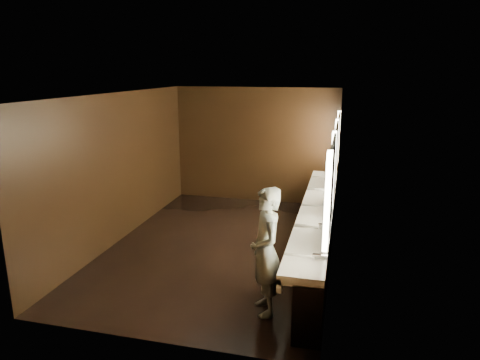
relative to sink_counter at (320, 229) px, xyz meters
name	(u,v)px	position (x,y,z in m)	size (l,w,h in m)	color
floor	(222,246)	(-1.79, 0.00, -0.50)	(6.00, 6.00, 0.00)	black
ceiling	(220,94)	(-1.79, 0.00, 2.30)	(4.00, 6.00, 0.02)	#2D2D2B
wall_back	(256,145)	(-1.79, 3.00, 0.90)	(4.00, 0.02, 2.80)	black
wall_front	(147,234)	(-1.79, -3.00, 0.90)	(4.00, 0.02, 2.80)	black
wall_left	(120,167)	(-3.79, 0.00, 0.90)	(0.02, 6.00, 2.80)	black
wall_right	(335,180)	(0.21, 0.00, 0.90)	(0.02, 6.00, 2.80)	black
sink_counter	(320,229)	(0.00, 0.00, 0.00)	(0.55, 5.40, 1.01)	black
mirror_band	(335,160)	(0.19, 0.00, 1.25)	(0.06, 5.03, 1.15)	#FEF2C6
person	(266,252)	(-0.59, -2.01, 0.38)	(0.64, 0.42, 1.75)	#85A2C7
trash_bin	(300,269)	(-0.22, -1.14, -0.24)	(0.33, 0.33, 0.51)	black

